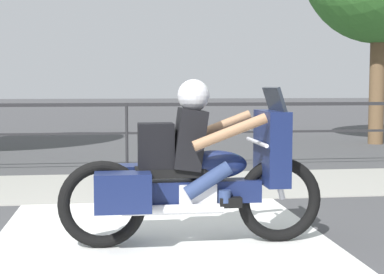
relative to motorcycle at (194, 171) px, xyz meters
name	(u,v)px	position (x,y,z in m)	size (l,w,h in m)	color
ground_plane	(140,253)	(-0.50, -0.20, -0.68)	(120.00, 120.00, 0.00)	#424244
sidewalk_band	(130,186)	(-0.50, 3.20, -0.68)	(44.00, 2.40, 0.01)	#99968E
crosswalk_band	(168,258)	(-0.28, -0.40, -0.68)	(3.13, 6.00, 0.01)	silver
fence_railing	(127,117)	(-0.50, 4.88, 0.23)	(36.00, 0.05, 1.15)	#232326
motorcycle	(194,171)	(0.00, 0.00, 0.00)	(2.41, 0.76, 1.51)	black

